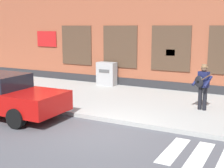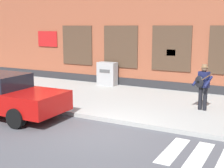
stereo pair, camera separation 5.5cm
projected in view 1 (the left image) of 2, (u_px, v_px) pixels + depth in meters
ground_plane at (102, 133)px, 9.56m from camera, size 160.00×160.00×0.00m
sidewalk at (148, 103)px, 12.86m from camera, size 28.00×5.66×0.15m
building_backdrop at (183, 28)px, 16.48m from camera, size 28.00×4.06×6.29m
red_car at (4, 95)px, 11.22m from camera, size 4.64×2.06×1.53m
busker at (203, 84)px, 11.44m from camera, size 0.72×0.66×1.70m
utility_box at (107, 74)px, 16.32m from camera, size 1.00×0.55×1.21m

